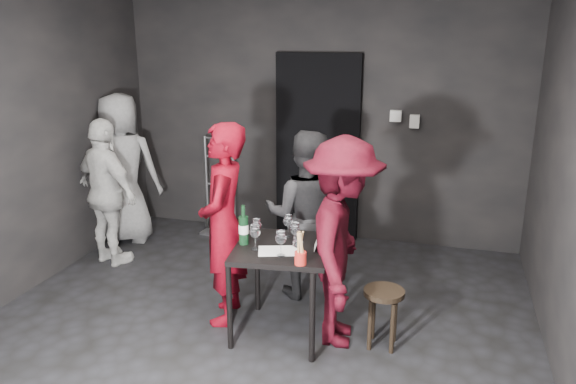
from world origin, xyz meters
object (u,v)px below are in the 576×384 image
(man_maroon, at_px, (342,235))
(breadstick_cup, at_px, (300,249))
(server_red, at_px, (223,214))
(hand_truck, at_px, (220,215))
(tasting_table, at_px, (282,258))
(stool, at_px, (384,303))
(bystander_cream, at_px, (107,192))
(wine_bottle, at_px, (244,229))
(woman_black, at_px, (305,214))
(bystander_grey, at_px, (122,160))

(man_maroon, relative_size, breadstick_cup, 6.66)
(server_red, height_order, breadstick_cup, server_red)
(hand_truck, relative_size, tasting_table, 1.53)
(tasting_table, height_order, man_maroon, man_maroon)
(stool, height_order, server_red, server_red)
(bystander_cream, distance_m, breadstick_cup, 2.60)
(server_red, bearing_deg, hand_truck, -168.23)
(wine_bottle, bearing_deg, server_red, 146.17)
(tasting_table, height_order, bystander_cream, bystander_cream)
(hand_truck, xyz_separation_m, woman_black, (1.37, -1.28, 0.56))
(man_maroon, relative_size, bystander_grey, 0.92)
(wine_bottle, relative_size, breadstick_cup, 1.19)
(server_red, distance_m, bystander_cream, 1.75)
(stool, distance_m, wine_bottle, 1.20)
(server_red, xyz_separation_m, woman_black, (0.52, 0.61, -0.15))
(hand_truck, relative_size, wine_bottle, 3.67)
(hand_truck, relative_size, woman_black, 0.74)
(man_maroon, distance_m, breadstick_cup, 0.41)
(server_red, xyz_separation_m, wine_bottle, (0.23, -0.15, -0.05))
(man_maroon, height_order, wine_bottle, man_maroon)
(server_red, height_order, bystander_cream, server_red)
(wine_bottle, bearing_deg, woman_black, 68.99)
(man_maroon, bearing_deg, bystander_cream, 66.25)
(tasting_table, xyz_separation_m, bystander_grey, (-2.30, 1.48, 0.30))
(woman_black, height_order, bystander_grey, bystander_grey)
(stool, relative_size, bystander_cream, 0.31)
(stool, bearing_deg, breadstick_cup, -149.94)
(wine_bottle, distance_m, breadstick_cup, 0.58)
(bystander_cream, bearing_deg, tasting_table, -179.80)
(man_maroon, xyz_separation_m, breadstick_cup, (-0.23, -0.34, -0.01))
(wine_bottle, bearing_deg, bystander_grey, 143.00)
(tasting_table, xyz_separation_m, stool, (0.79, 0.04, -0.29))
(hand_truck, height_order, stool, hand_truck)
(tasting_table, distance_m, breadstick_cup, 0.42)
(woman_black, xyz_separation_m, man_maroon, (0.46, -0.69, 0.10))
(hand_truck, distance_m, woman_black, 1.96)
(bystander_cream, xyz_separation_m, breadstick_cup, (2.33, -1.15, 0.11))
(breadstick_cup, bearing_deg, bystander_cream, 153.67)
(hand_truck, bearing_deg, woman_black, -35.71)
(hand_truck, distance_m, bystander_cream, 1.47)
(hand_truck, distance_m, server_red, 2.19)
(server_red, bearing_deg, tasting_table, 64.77)
(tasting_table, height_order, bystander_grey, bystander_grey)
(hand_truck, xyz_separation_m, server_red, (0.85, -1.89, 0.71))
(server_red, distance_m, bystander_grey, 2.23)
(hand_truck, relative_size, bystander_cream, 0.75)
(man_maroon, distance_m, bystander_cream, 2.69)
(bystander_cream, relative_size, breadstick_cup, 5.81)
(woman_black, bearing_deg, bystander_cream, -11.32)
(stool, xyz_separation_m, wine_bottle, (-1.09, -0.07, 0.51))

